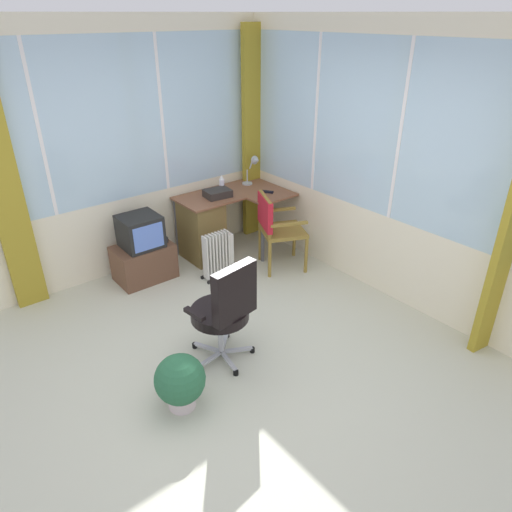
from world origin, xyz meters
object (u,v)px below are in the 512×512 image
Objects in this scene: tv_remote at (267,192)px; potted_plant at (180,381)px; paper_tray at (217,193)px; tv_on_stand at (143,251)px; desk at (206,226)px; office_chair at (226,307)px; space_heater at (219,255)px; spray_bottle at (222,184)px; wooden_armchair at (273,222)px; desk_lamp at (254,166)px.

tv_remote is 2.88m from potted_plant.
paper_tray is 0.39× the size of tv_on_stand.
desk is 0.86m from tv_on_stand.
office_chair is at bearing -123.12° from paper_tray.
tv_on_stand reaches higher than space_heater.
spray_bottle is at bearing 37.04° from paper_tray.
office_chair is (-1.42, -1.04, -0.03)m from wooden_armchair.
desk is at bearing 0.63° from tv_on_stand.
paper_tray is 0.64× the size of potted_plant.
office_chair is at bearing -134.15° from desk_lamp.
spray_bottle is at bearing 50.36° from space_heater.
wooden_armchair is (-0.35, -0.78, -0.42)m from desk_lamp.
spray_bottle is at bearing 55.34° from office_chair.
tv_on_stand is (-1.16, -0.07, -0.53)m from spray_bottle.
paper_tray is (0.16, -0.04, 0.40)m from desk.
spray_bottle is 0.72× the size of paper_tray.
space_heater is (0.68, -0.50, -0.06)m from tv_on_stand.
spray_bottle is 0.86m from wooden_armchair.
tv_remote is at bearing 41.04° from office_chair.
space_heater is at bearing -129.64° from spray_bottle.
paper_tray reaches higher than desk.
office_chair reaches higher than potted_plant.
spray_bottle is (0.30, 0.06, 0.45)m from desk.
desk_lamp is 2.48× the size of tv_remote.
spray_bottle reaches higher than tv_on_stand.
paper_tray is 0.33× the size of wooden_armchair.
paper_tray is at bearing -142.96° from spray_bottle.
tv_on_stand is 1.66× the size of potted_plant.
spray_bottle is 2.84m from potted_plant.
space_heater is (0.79, 1.26, -0.28)m from office_chair.
wooden_armchair is at bearing -114.09° from desk_lamp.
space_heater is at bearing 160.44° from tv_remote.
spray_bottle is 0.39× the size of space_heater.
potted_plant is (-2.01, -1.26, -0.33)m from wooden_armchair.
space_heater is at bearing -108.40° from desk.
spray_bottle reaches higher than tv_remote.
desk is at bearing -176.61° from desk_lamp.
paper_tray reaches higher than space_heater.
office_chair is at bearing -124.66° from spray_bottle.
spray_bottle reaches higher than potted_plant.
wooden_armchair is (-0.27, -0.43, -0.19)m from tv_remote.
paper_tray is (-0.14, -0.11, -0.06)m from spray_bottle.
potted_plant is at bearing -139.17° from desk_lamp.
desk_lamp reaches higher than paper_tray.
paper_tray is at bearing -15.23° from desk.
wooden_armchair is 1.76m from office_chair.
office_chair is (-0.96, -1.77, 0.14)m from desk.
tv_remote is (0.72, -0.31, 0.36)m from desk.
desk_lamp is at bearing 3.39° from desk.
desk_lamp is 0.67× the size of space_heater.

